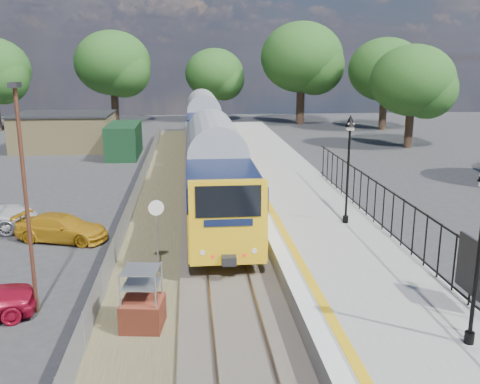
{
  "coord_description": "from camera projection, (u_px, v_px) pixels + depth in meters",
  "views": [
    {
      "loc": [
        -1.25,
        -15.29,
        7.74
      ],
      "look_at": [
        0.91,
        7.42,
        2.0
      ],
      "focal_mm": 40.0,
      "sensor_mm": 36.0,
      "label": 1
    }
  ],
  "objects": [
    {
      "name": "carpark_lamp",
      "position": [
        25.0,
        187.0,
        15.77
      ],
      "size": [
        0.25,
        0.5,
        7.07
      ],
      "color": "#532B1B",
      "rests_on": "ground"
    },
    {
      "name": "palisade_fence",
      "position": [
        411.0,
        228.0,
        19.08
      ],
      "size": [
        0.12,
        26.0,
        2.0
      ],
      "color": "black",
      "rests_on": "platform"
    },
    {
      "name": "platform",
      "position": [
        309.0,
        220.0,
        24.76
      ],
      "size": [
        5.0,
        70.0,
        0.9
      ],
      "primitive_type": "cube",
      "color": "gray",
      "rests_on": "ground"
    },
    {
      "name": "ground",
      "position": [
        234.0,
        312.0,
        16.77
      ],
      "size": [
        120.0,
        120.0,
        0.0
      ],
      "primitive_type": "plane",
      "color": "#2D2D30",
      "rests_on": "ground"
    },
    {
      "name": "tree_line",
      "position": [
        213.0,
        69.0,
        55.82
      ],
      "size": [
        56.8,
        43.8,
        11.88
      ],
      "color": "#332319",
      "rests_on": "ground"
    },
    {
      "name": "train",
      "position": [
        207.0,
        136.0,
        37.96
      ],
      "size": [
        2.82,
        40.83,
        3.51
      ],
      "color": "yellow",
      "rests_on": "ground"
    },
    {
      "name": "speed_sign",
      "position": [
        157.0,
        224.0,
        19.23
      ],
      "size": [
        0.56,
        0.16,
        2.82
      ],
      "rotation": [
        0.0,
        0.0,
        0.22
      ],
      "color": "#999EA3",
      "rests_on": "ground"
    },
    {
      "name": "brick_plinth",
      "position": [
        142.0,
        300.0,
        15.52
      ],
      "size": [
        1.32,
        1.32,
        1.9
      ],
      "rotation": [
        0.0,
        0.0,
        -0.13
      ],
      "color": "#943B25",
      "rests_on": "ground"
    },
    {
      "name": "outbuilding",
      "position": [
        76.0,
        133.0,
        45.52
      ],
      "size": [
        10.8,
        10.1,
        3.12
      ],
      "color": "tan",
      "rests_on": "ground"
    },
    {
      "name": "track_bed",
      "position": [
        207.0,
        219.0,
        26.04
      ],
      "size": [
        5.9,
        80.0,
        0.29
      ],
      "color": "#473F38",
      "rests_on": "ground"
    },
    {
      "name": "platform_edge",
      "position": [
        265.0,
        211.0,
        24.46
      ],
      "size": [
        0.9,
        70.0,
        0.01
      ],
      "color": "silver",
      "rests_on": "platform"
    },
    {
      "name": "victorian_lamp_north",
      "position": [
        349.0,
        144.0,
        22.0
      ],
      "size": [
        0.44,
        0.44,
        4.6
      ],
      "color": "black",
      "rests_on": "platform"
    },
    {
      "name": "wire_fence",
      "position": [
        134.0,
        199.0,
        27.82
      ],
      "size": [
        0.06,
        52.0,
        1.2
      ],
      "color": "#999EA3",
      "rests_on": "ground"
    },
    {
      "name": "car_yellow",
      "position": [
        62.0,
        228.0,
        23.15
      ],
      "size": [
        4.32,
        2.71,
        1.17
      ],
      "primitive_type": "imported",
      "rotation": [
        0.0,
        0.0,
        1.28
      ],
      "color": "#BF8616",
      "rests_on": "ground"
    }
  ]
}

